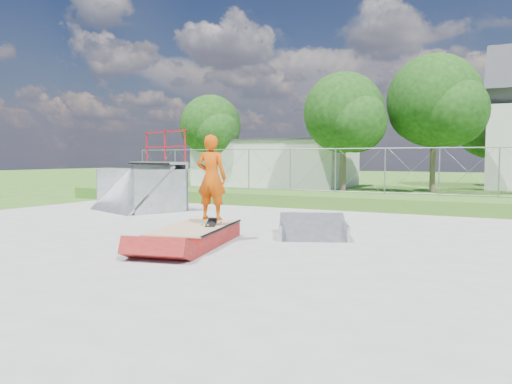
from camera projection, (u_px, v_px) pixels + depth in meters
ground at (187, 244)px, 11.07m from camera, size 120.00×120.00×0.00m
concrete_pad at (187, 244)px, 11.07m from camera, size 20.00×16.00×0.04m
grass_berm at (327, 200)px, 19.49m from camera, size 24.00×3.00×0.50m
grind_box at (195, 236)px, 11.03m from camera, size 1.86×2.91×0.40m
quarter_pipe at (137, 171)px, 17.85m from camera, size 3.60×3.35×2.91m
flat_bank_ramp at (313, 228)px, 11.89m from camera, size 2.12×2.18×0.49m
skateboard at (212, 223)px, 11.34m from camera, size 0.53×0.81×0.13m
skater at (211, 181)px, 11.28m from camera, size 0.76×0.55×1.92m
concrete_stairs at (143, 191)px, 22.63m from camera, size 1.50×1.60×0.80m
chain_link_fence at (335, 170)px, 20.30m from camera, size 20.00×0.06×1.80m
utility_building_flat at (276, 164)px, 34.14m from camera, size 10.00×6.00×3.00m
tree_left_near at (347, 115)px, 27.41m from camera, size 4.76×4.48×6.65m
tree_center at (439, 104)px, 27.06m from camera, size 5.44×5.12×7.60m
tree_left_far at (212, 128)px, 33.77m from camera, size 4.42×4.16×6.18m
tree_back_mid at (493, 132)px, 33.19m from camera, size 4.08×3.84×5.70m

